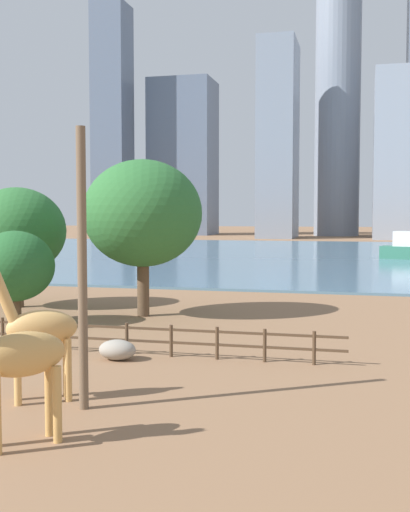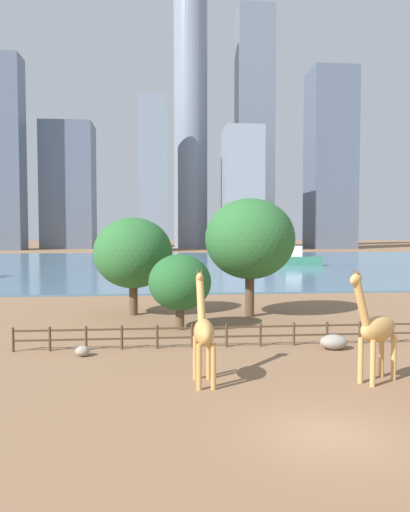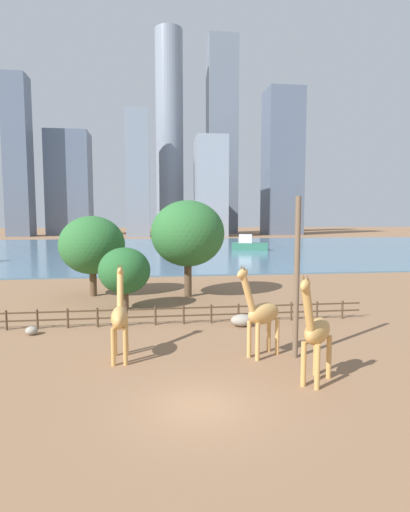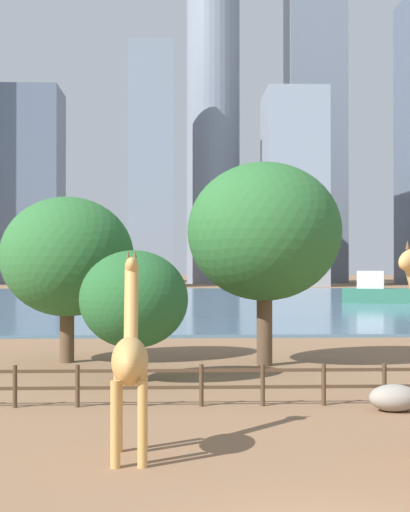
{
  "view_description": "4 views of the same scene",
  "coord_description": "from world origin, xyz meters",
  "px_view_note": "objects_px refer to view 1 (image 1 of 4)",
  "views": [
    {
      "loc": [
        13.58,
        -12.5,
        5.77
      ],
      "look_at": [
        2.89,
        30.31,
        2.87
      ],
      "focal_mm": 45.0,
      "sensor_mm": 36.0,
      "label": 1
    },
    {
      "loc": [
        -5.3,
        -15.01,
        6.5
      ],
      "look_at": [
        -2.49,
        14.9,
        4.9
      ],
      "focal_mm": 35.0,
      "sensor_mm": 36.0,
      "label": 2
    },
    {
      "loc": [
        -1.72,
        -14.59,
        7.23
      ],
      "look_at": [
        3.32,
        23.41,
        3.54
      ],
      "focal_mm": 28.0,
      "sensor_mm": 36.0,
      "label": 3
    },
    {
      "loc": [
        -2.4,
        -12.21,
        4.42
      ],
      "look_at": [
        -1.27,
        16.71,
        4.69
      ],
      "focal_mm": 55.0,
      "sensor_mm": 36.0,
      "label": 4
    }
  ],
  "objects_px": {
    "boulder_near_fence": "(117,350)",
    "tree_left_large": "(143,214)",
    "giraffe_young": "(16,354)",
    "tree_right_tall": "(17,231)",
    "tree_center_broad": "(15,266)",
    "giraffe_tall": "(36,328)",
    "utility_pole": "(82,269)"
  },
  "relations": [
    {
      "from": "giraffe_tall",
      "to": "tree_right_tall",
      "type": "distance_m",
      "value": 21.12
    },
    {
      "from": "giraffe_young",
      "to": "boulder_near_fence",
      "type": "bearing_deg",
      "value": -130.4
    },
    {
      "from": "boulder_near_fence",
      "to": "tree_left_large",
      "type": "height_order",
      "value": "tree_left_large"
    },
    {
      "from": "boulder_near_fence",
      "to": "tree_left_large",
      "type": "relative_size",
      "value": 0.17
    },
    {
      "from": "giraffe_tall",
      "to": "giraffe_young",
      "type": "height_order",
      "value": "giraffe_young"
    },
    {
      "from": "giraffe_tall",
      "to": "tree_center_broad",
      "type": "xyz_separation_m",
      "value": [
        -7.76,
        11.96,
        0.78
      ]
    },
    {
      "from": "utility_pole",
      "to": "boulder_near_fence",
      "type": "distance_m",
      "value": 7.37
    },
    {
      "from": "utility_pole",
      "to": "giraffe_tall",
      "type": "bearing_deg",
      "value": 167.79
    },
    {
      "from": "tree_left_large",
      "to": "giraffe_young",
      "type": "bearing_deg",
      "value": -79.29
    },
    {
      "from": "giraffe_tall",
      "to": "boulder_near_fence",
      "type": "xyz_separation_m",
      "value": [
        0.31,
        5.81,
        -1.88
      ]
    },
    {
      "from": "boulder_near_fence",
      "to": "tree_right_tall",
      "type": "distance_m",
      "value": 17.09
    },
    {
      "from": "tree_center_broad",
      "to": "boulder_near_fence",
      "type": "bearing_deg",
      "value": -37.27
    },
    {
      "from": "giraffe_young",
      "to": "tree_left_large",
      "type": "bearing_deg",
      "value": -126.47
    },
    {
      "from": "giraffe_tall",
      "to": "utility_pole",
      "type": "distance_m",
      "value": 2.56
    },
    {
      "from": "tree_left_large",
      "to": "tree_right_tall",
      "type": "xyz_separation_m",
      "value": [
        -8.68,
        1.44,
        -1.07
      ]
    },
    {
      "from": "utility_pole",
      "to": "tree_right_tall",
      "type": "xyz_separation_m",
      "value": [
        -12.76,
        18.22,
        0.56
      ]
    },
    {
      "from": "giraffe_tall",
      "to": "boulder_near_fence",
      "type": "height_order",
      "value": "giraffe_tall"
    },
    {
      "from": "giraffe_young",
      "to": "utility_pole",
      "type": "relative_size",
      "value": 0.6
    },
    {
      "from": "giraffe_young",
      "to": "tree_right_tall",
      "type": "height_order",
      "value": "tree_right_tall"
    },
    {
      "from": "utility_pole",
      "to": "tree_center_broad",
      "type": "height_order",
      "value": "utility_pole"
    },
    {
      "from": "giraffe_tall",
      "to": "tree_left_large",
      "type": "relative_size",
      "value": 0.56
    },
    {
      "from": "utility_pole",
      "to": "tree_center_broad",
      "type": "relative_size",
      "value": 1.69
    },
    {
      "from": "tree_left_large",
      "to": "boulder_near_fence",
      "type": "bearing_deg",
      "value": -75.87
    },
    {
      "from": "tree_center_broad",
      "to": "tree_right_tall",
      "type": "height_order",
      "value": "tree_right_tall"
    },
    {
      "from": "tree_center_broad",
      "to": "giraffe_tall",
      "type": "bearing_deg",
      "value": -57.01
    },
    {
      "from": "giraffe_tall",
      "to": "utility_pole",
      "type": "bearing_deg",
      "value": 136.61
    },
    {
      "from": "utility_pole",
      "to": "tree_center_broad",
      "type": "xyz_separation_m",
      "value": [
        -9.49,
        12.33,
        -1.08
      ]
    },
    {
      "from": "giraffe_tall",
      "to": "giraffe_young",
      "type": "bearing_deg",
      "value": 80.43
    },
    {
      "from": "tree_left_large",
      "to": "utility_pole",
      "type": "bearing_deg",
      "value": -76.33
    },
    {
      "from": "tree_left_large",
      "to": "tree_right_tall",
      "type": "distance_m",
      "value": 8.87
    },
    {
      "from": "giraffe_tall",
      "to": "utility_pole",
      "type": "xyz_separation_m",
      "value": [
        1.72,
        -0.37,
        1.86
      ]
    },
    {
      "from": "tree_left_large",
      "to": "tree_center_broad",
      "type": "distance_m",
      "value": 7.51
    }
  ]
}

